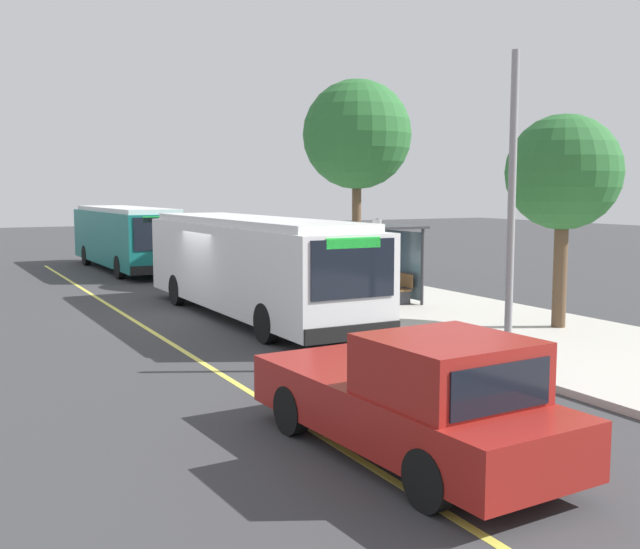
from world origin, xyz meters
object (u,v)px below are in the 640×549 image
Objects in this scene: transit_bus_main at (252,263)px; pickup_truck at (414,400)px; transit_bus_second at (126,236)px; route_sign_post at (377,254)px; waiting_bench at (394,287)px.

transit_bus_main is 12.26m from pickup_truck.
transit_bus_second is 3.95× the size of route_sign_post.
pickup_truck is 1.97× the size of route_sign_post.
pickup_truck is (11.96, -2.55, -0.76)m from transit_bus_main.
route_sign_post reaches higher than waiting_bench.
pickup_truck is at bearing -29.21° from route_sign_post.
waiting_bench is 3.43m from route_sign_post.
transit_bus_second is at bearing -161.60° from waiting_bench.
transit_bus_main is 4.17× the size of route_sign_post.
transit_bus_second reaches higher than pickup_truck.
transit_bus_second is 17.75m from route_sign_post.
waiting_bench is at bearing 147.90° from pickup_truck.
route_sign_post is at bearing 150.79° from pickup_truck.
transit_bus_main is at bearing 0.35° from transit_bus_second.
transit_bus_main and transit_bus_second have the same top height.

